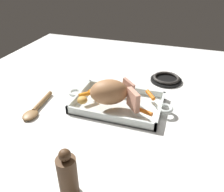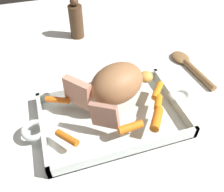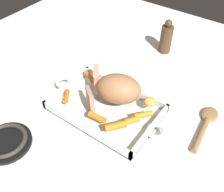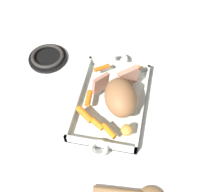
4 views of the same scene
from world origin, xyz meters
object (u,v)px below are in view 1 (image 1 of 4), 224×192
object	(u,v)px
roasting_dish	(118,104)
stove_burner_rear	(166,79)
baby_carrot_southwest	(150,95)
baby_carrot_southeast	(86,94)
baby_carrot_long	(93,90)
roast_slice_thin	(133,100)
serving_spoon	(36,109)
potato_golden_small	(82,100)
roast_slice_thick	(128,88)
baby_carrot_northeast	(103,85)
pork_roast	(109,92)
baby_carrot_short	(118,88)
pepper_mill	(66,174)
baby_carrot_northwest	(145,112)

from	to	relation	value
roasting_dish	stove_burner_rear	xyz separation A→B (m)	(0.16, 0.29, 0.00)
baby_carrot_southwest	baby_carrot_southeast	xyz separation A→B (m)	(-0.26, -0.08, 0.00)
baby_carrot_long	baby_carrot_southwest	xyz separation A→B (m)	(0.24, 0.04, -0.00)
roast_slice_thin	stove_burner_rear	xyz separation A→B (m)	(0.09, 0.34, -0.06)
roasting_dish	baby_carrot_long	distance (m)	0.12
roast_slice_thin	serving_spoon	size ratio (longest dim) A/B	0.36
baby_carrot_long	potato_golden_small	distance (m)	0.10
roast_slice_thick	potato_golden_small	xyz separation A→B (m)	(-0.16, -0.12, -0.02)
baby_carrot_northeast	serving_spoon	bearing A→B (deg)	-136.15
roasting_dish	baby_carrot_southeast	world-z (taller)	baby_carrot_southeast
roast_slice_thin	roast_slice_thick	xyz separation A→B (m)	(-0.04, 0.09, -0.00)
potato_golden_small	pork_roast	bearing A→B (deg)	21.26
roasting_dish	baby_carrot_long	bearing A→B (deg)	169.97
baby_carrot_southwest	baby_carrot_southeast	size ratio (longest dim) A/B	1.01
baby_carrot_southeast	potato_golden_small	xyz separation A→B (m)	(0.01, -0.06, 0.01)
roast_slice_thick	serving_spoon	xyz separation A→B (m)	(-0.34, -0.18, -0.06)
baby_carrot_short	stove_burner_rear	distance (m)	0.29
baby_carrot_northeast	stove_burner_rear	xyz separation A→B (m)	(0.25, 0.22, -0.03)
baby_carrot_long	pepper_mill	size ratio (longest dim) A/B	0.31
roast_slice_thin	serving_spoon	distance (m)	0.40
roasting_dish	potato_golden_small	bearing A→B (deg)	-148.14
baby_carrot_long	stove_burner_rear	distance (m)	0.39
baby_carrot_short	baby_carrot_northeast	size ratio (longest dim) A/B	0.87
roasting_dish	roast_slice_thick	xyz separation A→B (m)	(0.03, 0.04, 0.06)
roast_slice_thick	stove_burner_rear	size ratio (longest dim) A/B	0.43
roasting_dish	stove_burner_rear	distance (m)	0.33
baby_carrot_southeast	serving_spoon	size ratio (longest dim) A/B	0.28
baby_carrot_northeast	baby_carrot_southeast	bearing A→B (deg)	-116.37
baby_carrot_long	potato_golden_small	bearing A→B (deg)	-94.19
potato_golden_small	stove_burner_rear	xyz separation A→B (m)	(0.29, 0.37, -0.04)
baby_carrot_southwest	baby_carrot_northwest	distance (m)	0.13
roast_slice_thin	baby_carrot_southwest	xyz separation A→B (m)	(0.05, 0.11, -0.03)
roasting_dish	baby_carrot_southeast	distance (m)	0.14
serving_spoon	pepper_mill	bearing A→B (deg)	40.73
potato_golden_small	roast_slice_thin	bearing A→B (deg)	8.48
baby_carrot_southwest	baby_carrot_long	bearing A→B (deg)	-171.29
stove_burner_rear	pepper_mill	distance (m)	0.75
roast_slice_thick	baby_carrot_northwest	world-z (taller)	roast_slice_thick
baby_carrot_southeast	stove_burner_rear	distance (m)	0.43
pork_roast	pepper_mill	distance (m)	0.40
roasting_dish	baby_carrot_northeast	xyz separation A→B (m)	(-0.09, 0.07, 0.04)
pork_roast	roasting_dish	bearing A→B (deg)	56.59
baby_carrot_short	pork_roast	bearing A→B (deg)	-91.83
baby_carrot_northeast	stove_burner_rear	size ratio (longest dim) A/B	0.44
potato_golden_small	serving_spoon	world-z (taller)	potato_golden_small
roast_slice_thick	baby_carrot_short	size ratio (longest dim) A/B	1.12
baby_carrot_southwest	pepper_mill	distance (m)	0.51
baby_carrot_northeast	baby_carrot_short	bearing A→B (deg)	2.93
baby_carrot_northwest	serving_spoon	xyz separation A→B (m)	(-0.43, -0.07, -0.03)
baby_carrot_northwest	potato_golden_small	xyz separation A→B (m)	(-0.25, -0.01, 0.01)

